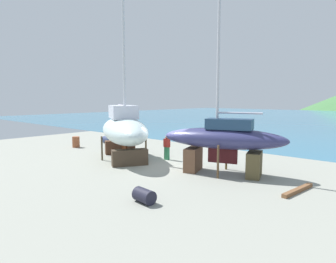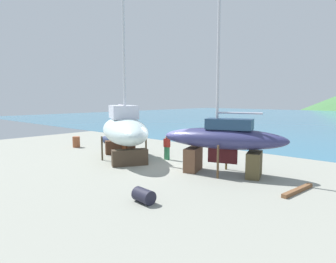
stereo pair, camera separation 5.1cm
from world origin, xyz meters
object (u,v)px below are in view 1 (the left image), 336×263
barrel_by_slipway (76,142)px  barrel_rust_mid (144,196)px  worker (167,147)px  sailboat_large_starboard (223,140)px  barrel_rust_near (107,140)px  sailboat_far_slipway (124,130)px

barrel_by_slipway → barrel_rust_mid: bearing=-20.8°
worker → sailboat_large_starboard: bearing=-97.1°
worker → barrel_rust_near: bearing=80.0°
barrel_by_slipway → barrel_rust_near: size_ratio=1.17×
barrel_by_slipway → barrel_rust_near: bearing=90.3°
sailboat_far_slipway → barrel_rust_mid: size_ratio=13.76×
barrel_rust_mid → barrel_rust_near: 16.55m
worker → barrel_by_slipway: worker is taller
sailboat_large_starboard → worker: 5.00m
sailboat_far_slipway → barrel_by_slipway: sailboat_far_slipway is taller
worker → barrel_by_slipway: size_ratio=1.80×
worker → barrel_rust_mid: worker is taller
barrel_rust_mid → barrel_by_slipway: bearing=159.2°
sailboat_far_slipway → worker: sailboat_far_slipway is taller
barrel_by_slipway → barrel_rust_mid: (14.11, -5.34, -0.18)m
sailboat_far_slipway → barrel_rust_mid: (7.23, -5.03, -1.76)m
sailboat_large_starboard → barrel_rust_near: (-14.15, 2.57, -1.61)m
sailboat_large_starboard → barrel_by_slipway: (-14.13, -0.71, -1.46)m
sailboat_large_starboard → barrel_rust_near: bearing=-28.4°
worker → barrel_by_slipway: (-9.30, -1.42, -0.40)m
barrel_rust_mid → barrel_rust_near: bearing=148.6°
barrel_by_slipway → sailboat_far_slipway: bearing=-2.7°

